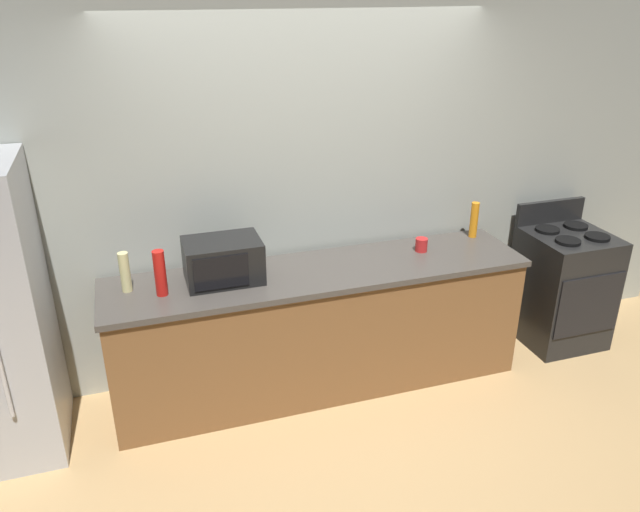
{
  "coord_description": "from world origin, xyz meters",
  "views": [
    {
      "loc": [
        -1.14,
        -3.12,
        2.65
      ],
      "look_at": [
        0.0,
        0.4,
        1.0
      ],
      "focal_mm": 34.68,
      "sensor_mm": 36.0,
      "label": 1
    }
  ],
  "objects": [
    {
      "name": "ground_plane",
      "position": [
        0.0,
        0.0,
        0.0
      ],
      "size": [
        8.0,
        8.0,
        0.0
      ],
      "primitive_type": "plane",
      "color": "tan"
    },
    {
      "name": "back_wall",
      "position": [
        0.0,
        0.81,
        1.35
      ],
      "size": [
        6.4,
        0.1,
        2.7
      ],
      "primitive_type": "cube",
      "color": "#9EA399",
      "rests_on": "ground_plane"
    },
    {
      "name": "counter_run",
      "position": [
        0.0,
        0.4,
        0.45
      ],
      "size": [
        2.84,
        0.64,
        0.9
      ],
      "color": "brown",
      "rests_on": "ground_plane"
    },
    {
      "name": "stove_range",
      "position": [
        2.0,
        0.4,
        0.46
      ],
      "size": [
        0.6,
        0.61,
        1.08
      ],
      "color": "black",
      "rests_on": "ground_plane"
    },
    {
      "name": "microwave",
      "position": [
        -0.63,
        0.45,
        1.04
      ],
      "size": [
        0.48,
        0.35,
        0.27
      ],
      "color": "black",
      "rests_on": "counter_run"
    },
    {
      "name": "bottle_vinegar",
      "position": [
        -1.23,
        0.48,
        1.03
      ],
      "size": [
        0.06,
        0.06,
        0.26
      ],
      "primitive_type": "cylinder",
      "color": "beige",
      "rests_on": "counter_run"
    },
    {
      "name": "bottle_dish_soap",
      "position": [
        1.27,
        0.6,
        1.03
      ],
      "size": [
        0.06,
        0.06,
        0.27
      ],
      "primitive_type": "cylinder",
      "color": "orange",
      "rests_on": "counter_run"
    },
    {
      "name": "bottle_hot_sauce",
      "position": [
        -1.02,
        0.36,
        1.05
      ],
      "size": [
        0.07,
        0.07,
        0.29
      ],
      "primitive_type": "cylinder",
      "color": "red",
      "rests_on": "counter_run"
    },
    {
      "name": "mug_red",
      "position": [
        0.78,
        0.48,
        0.95
      ],
      "size": [
        0.09,
        0.09,
        0.1
      ],
      "primitive_type": "cylinder",
      "color": "red",
      "rests_on": "counter_run"
    }
  ]
}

